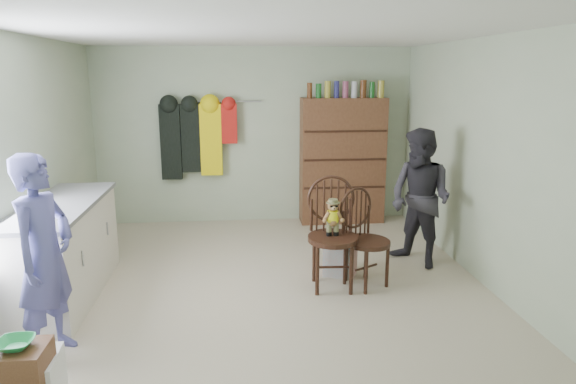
{
  "coord_description": "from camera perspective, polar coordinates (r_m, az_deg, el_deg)",
  "views": [
    {
      "loc": [
        -0.26,
        -4.89,
        2.14
      ],
      "look_at": [
        0.25,
        0.2,
        0.95
      ],
      "focal_mm": 32.0,
      "sensor_mm": 36.0,
      "label": 1
    }
  ],
  "objects": [
    {
      "name": "chair_far",
      "position": [
        5.29,
        8.34,
        -4.63
      ],
      "size": [
        0.61,
        0.61,
        1.01
      ],
      "rotation": [
        0.0,
        0.0,
        0.53
      ],
      "color": "black",
      "rests_on": "ground"
    },
    {
      "name": "striped_bag",
      "position": [
        5.62,
        5.82,
        -7.47
      ],
      "size": [
        0.4,
        0.37,
        0.35
      ],
      "primitive_type": "cube",
      "rotation": [
        0.0,
        0.0,
        -0.42
      ],
      "color": "#E57C72",
      "rests_on": "ground"
    },
    {
      "name": "counter",
      "position": [
        5.43,
        -23.65,
        -5.92
      ],
      "size": [
        0.64,
        1.86,
        0.94
      ],
      "color": "silver",
      "rests_on": "ground"
    },
    {
      "name": "chair_front",
      "position": [
        5.19,
        4.93,
        -3.88
      ],
      "size": [
        0.53,
        0.53,
        1.13
      ],
      "rotation": [
        0.0,
        0.0,
        -0.06
      ],
      "color": "black",
      "rests_on": "ground"
    },
    {
      "name": "dresser",
      "position": [
        7.45,
        6.06,
        3.57
      ],
      "size": [
        1.2,
        0.39,
        2.04
      ],
      "color": "brown",
      "rests_on": "ground"
    },
    {
      "name": "coat_rack",
      "position": [
        7.35,
        -10.18,
        5.94
      ],
      "size": [
        1.42,
        0.12,
        1.09
      ],
      "color": "#99999E",
      "rests_on": "ground"
    },
    {
      "name": "person_left",
      "position": [
        4.28,
        -25.44,
        -6.59
      ],
      "size": [
        0.52,
        0.66,
        1.59
      ],
      "primitive_type": "imported",
      "rotation": [
        0.0,
        0.0,
        1.3
      ],
      "color": "#545399",
      "rests_on": "ground"
    },
    {
      "name": "bowl",
      "position": [
        3.65,
        -28.06,
        -14.67
      ],
      "size": [
        0.22,
        0.22,
        0.05
      ],
      "primitive_type": "imported",
      "color": "green",
      "rests_on": "stool"
    },
    {
      "name": "person_right",
      "position": [
        5.89,
        14.48,
        -0.7
      ],
      "size": [
        0.9,
        0.95,
        1.55
      ],
      "primitive_type": "imported",
      "rotation": [
        0.0,
        0.0,
        -1.0
      ],
      "color": "#2D2B33",
      "rests_on": "ground"
    },
    {
      "name": "ground_plane",
      "position": [
        5.34,
        -2.49,
        -10.52
      ],
      "size": [
        5.0,
        5.0,
        0.0
      ],
      "primitive_type": "plane",
      "color": "beige",
      "rests_on": "ground"
    },
    {
      "name": "room_walls",
      "position": [
        5.46,
        -2.99,
        7.17
      ],
      "size": [
        5.0,
        5.0,
        5.0
      ],
      "color": "#B6C3A3",
      "rests_on": "ground"
    }
  ]
}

